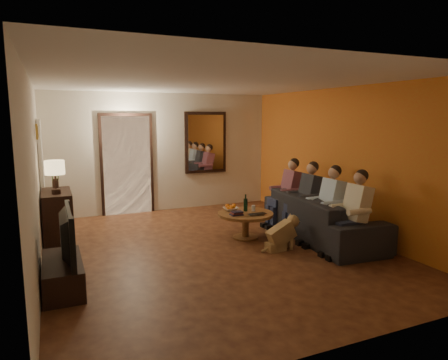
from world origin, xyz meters
name	(u,v)px	position (x,y,z in m)	size (l,w,h in m)	color
floor	(214,249)	(0.00, 0.00, 0.00)	(5.00, 6.00, 0.01)	#3D1A10
ceiling	(214,81)	(0.00, 0.00, 2.60)	(5.00, 6.00, 0.01)	white
back_wall	(163,152)	(0.00, 3.00, 1.30)	(5.00, 0.02, 2.60)	beige
front_wall	(346,208)	(0.00, -3.00, 1.30)	(5.00, 0.02, 2.60)	beige
left_wall	(35,178)	(-2.50, 0.00, 1.30)	(0.02, 6.00, 2.60)	beige
right_wall	(343,161)	(2.50, 0.00, 1.30)	(0.02, 6.00, 2.60)	beige
orange_accent	(343,161)	(2.49, 0.00, 1.30)	(0.01, 6.00, 2.60)	orange
kitchen_doorway	(127,165)	(-0.80, 2.98, 1.05)	(1.00, 0.06, 2.10)	#FFE0A5
door_trim	(127,166)	(-0.80, 2.97, 1.05)	(1.12, 0.04, 2.22)	black
fridge_glimpse	(139,172)	(-0.55, 2.98, 0.90)	(0.45, 0.03, 1.70)	silver
mirror_frame	(206,142)	(1.00, 2.96, 1.50)	(1.00, 0.05, 1.40)	black
mirror_glass	(206,143)	(1.00, 2.93, 1.50)	(0.86, 0.02, 1.26)	white
white_door	(42,175)	(-2.46, 2.30, 1.02)	(0.06, 0.85, 2.04)	white
framed_art	(37,132)	(-2.47, 1.30, 1.85)	(0.03, 0.28, 0.24)	#B28C33
art_canvas	(38,132)	(-2.46, 1.30, 1.85)	(0.01, 0.22, 0.18)	brown
dresser	(58,218)	(-2.25, 1.30, 0.44)	(0.45, 0.99, 0.88)	black
table_lamp	(55,177)	(-2.25, 1.08, 1.15)	(0.30, 0.30, 0.54)	beige
flower_vase	(55,176)	(-2.25, 1.52, 1.10)	(0.14, 0.14, 0.44)	#B32A13
tv_stand	(63,275)	(-2.25, -0.64, 0.18)	(0.45, 1.09, 0.36)	black
tv	(60,235)	(-2.25, -0.64, 0.68)	(0.14, 1.10, 0.63)	black
sofa	(321,217)	(1.93, -0.17, 0.37)	(1.00, 2.56, 0.75)	black
person_a	(353,216)	(1.83, -1.07, 0.60)	(0.60, 0.40, 1.20)	tan
person_b	(328,208)	(1.83, -0.47, 0.60)	(0.60, 0.40, 1.20)	tan
person_c	(307,201)	(1.83, 0.13, 0.60)	(0.60, 0.40, 1.20)	tan
person_d	(288,195)	(1.83, 0.73, 0.60)	(0.60, 0.40, 1.20)	tan
dog	(281,233)	(0.95, -0.46, 0.28)	(0.56, 0.24, 0.56)	#A7854D
coffee_table	(245,225)	(0.72, 0.33, 0.23)	(0.96, 0.96, 0.45)	brown
bowl	(231,209)	(0.54, 0.55, 0.48)	(0.26, 0.26, 0.06)	white
oranges	(231,205)	(0.54, 0.55, 0.55)	(0.20, 0.20, 0.08)	orange
wine_bottle	(246,202)	(0.77, 0.43, 0.60)	(0.07, 0.07, 0.31)	black
wine_glass	(253,208)	(0.90, 0.38, 0.50)	(0.06, 0.06, 0.10)	silver
book_stack	(236,213)	(0.50, 0.23, 0.48)	(0.20, 0.15, 0.07)	black
laptop	(258,215)	(0.82, 0.05, 0.46)	(0.33, 0.21, 0.03)	black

